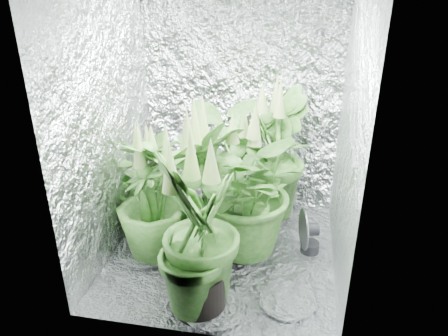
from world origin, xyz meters
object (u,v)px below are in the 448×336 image
plant_b (243,168)px  plant_a (149,180)px  plant_d (151,200)px  plant_e (240,189)px  circulation_fan (307,235)px  plant_f (205,197)px  plant_g (198,237)px  plant_c (273,155)px

plant_b → plant_a: bearing=-154.4°
plant_d → plant_e: plant_e is taller
plant_d → circulation_fan: bearing=12.1°
plant_b → plant_f: plant_f is taller
plant_d → plant_g: size_ratio=0.86×
plant_e → plant_g: size_ratio=0.98×
plant_c → plant_d: plant_c is taller
plant_c → plant_d: bearing=-136.3°
plant_c → plant_g: 1.28m
circulation_fan → plant_f: bearing=-169.6°
plant_c → plant_a: bearing=-158.1°
plant_a → plant_e: bearing=-17.9°
plant_b → plant_e: 0.59m
plant_a → plant_b: (0.69, 0.33, 0.01)m
plant_a → plant_c: size_ratio=0.75×
plant_e → plant_b: bearing=96.0°
plant_a → plant_g: 1.06m
plant_a → plant_b: size_ratio=0.96×
plant_b → plant_c: (0.24, 0.04, 0.12)m
circulation_fan → plant_c: bearing=108.2°
circulation_fan → plant_d: bearing=179.5°
plant_e → plant_g: 0.64m
plant_a → plant_e: size_ratio=0.78×
plant_a → plant_c: bearing=21.9°
plant_c → circulation_fan: size_ratio=3.36×
plant_a → plant_b: plant_b is taller
plant_e → circulation_fan: bearing=12.1°
plant_f → plant_g: plant_f is taller
plant_a → plant_c: plant_c is taller
plant_c → plant_f: size_ratio=0.98×
plant_a → plant_f: size_ratio=0.73×
plant_c → circulation_fan: bearing=-59.2°
plant_f → plant_a: bearing=142.1°
plant_f → plant_c: bearing=64.7°
plant_e → circulation_fan: size_ratio=3.25×
plant_a → plant_e: plant_e is taller
plant_e → plant_f: bearing=-136.9°
plant_d → plant_e: bearing=12.1°
plant_b → circulation_fan: 0.78m
plant_a → plant_g: size_ratio=0.76×
plant_e → plant_g: bearing=-103.2°
plant_b → plant_e: bearing=-84.0°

